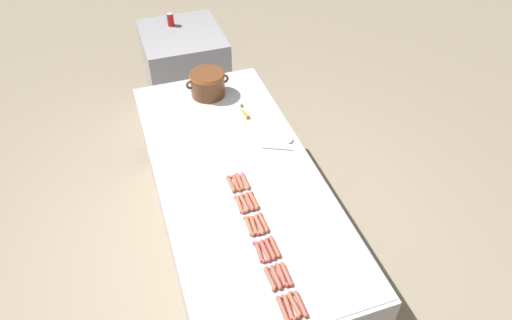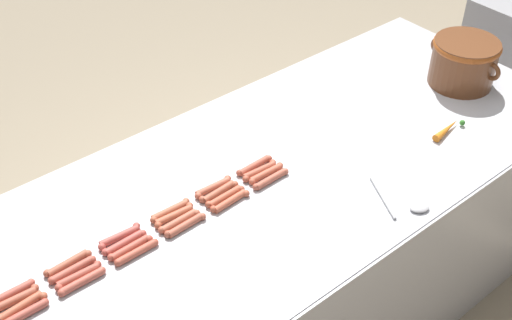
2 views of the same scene
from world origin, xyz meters
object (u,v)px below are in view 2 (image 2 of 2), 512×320
hot_dog_13 (78,276)px  bean_pot (464,60)px  hot_dog_6 (14,300)px  hot_dog_23 (271,179)px  hot_dog_4 (213,187)px  hot_dog_2 (119,236)px  hot_dog_16 (225,197)px  hot_dog_17 (266,173)px  serving_spoon (407,204)px  hot_dog_14 (130,248)px  hot_dog_9 (174,215)px  hot_dog_8 (124,243)px  hot_dog_15 (179,221)px  hot_dog_22 (230,201)px  carrot (448,129)px  hot_dog_19 (82,281)px  hot_dog_3 (170,211)px  hot_dog_11 (259,171)px  hot_dog_12 (21,306)px  hot_dog_0 (10,294)px  hot_dog_20 (137,252)px  hot_dog_7 (72,270)px  hot_dog_21 (185,225)px  hot_dog_1 (68,263)px  hot_dog_5 (254,166)px  hot_dog_18 (23,315)px

hot_dog_13 → bean_pot: bearing=88.3°
hot_dog_6 → hot_dog_23: 0.95m
hot_dog_4 → hot_dog_2: bearing=-90.0°
hot_dog_16 → hot_dog_23: bearing=80.3°
hot_dog_17 → serving_spoon: bearing=32.4°
hot_dog_14 → hot_dog_23: 0.57m
hot_dog_4 → hot_dog_9: bearing=-80.3°
hot_dog_14 → hot_dog_9: bearing=100.1°
hot_dog_8 → hot_dog_6: bearing=-90.7°
hot_dog_23 → hot_dog_15: bearing=-94.9°
hot_dog_2 → hot_dog_4: (-0.00, 0.38, 0.00)m
hot_dog_17 → hot_dog_22: bearing=-80.0°
carrot → hot_dog_9: bearing=-104.3°
hot_dog_19 → hot_dog_8: bearing=107.9°
hot_dog_8 → carrot: carrot is taller
hot_dog_4 → hot_dog_15: same height
hot_dog_15 → carrot: size_ratio=0.90×
hot_dog_8 → hot_dog_14: size_ratio=1.00×
hot_dog_3 → hot_dog_11: (0.03, 0.37, 0.00)m
hot_dog_2 → hot_dog_4: same height
hot_dog_6 → hot_dog_8: size_ratio=1.00×
hot_dog_12 → hot_dog_3: bearing=96.2°
hot_dog_0 → serving_spoon: hot_dog_0 is taller
hot_dog_15 → hot_dog_8: bearing=-98.9°
hot_dog_19 → hot_dog_20: bearing=89.2°
hot_dog_2 → carrot: carrot is taller
hot_dog_6 → hot_dog_0: bearing=-180.0°
hot_dog_7 → serving_spoon: hot_dog_7 is taller
hot_dog_14 → hot_dog_3: bearing=107.9°
hot_dog_8 → hot_dog_21: size_ratio=1.00×
hot_dog_4 → carrot: 0.98m
hot_dog_14 → bean_pot: 1.65m
hot_dog_1 → bean_pot: bearing=86.2°
hot_dog_16 → hot_dog_17: 0.19m
hot_dog_3 → hot_dog_21: bearing=-0.1°
hot_dog_1 → hot_dog_5: same height
hot_dog_1 → hot_dog_12: same height
hot_dog_18 → bean_pot: (0.02, 2.03, 0.10)m
hot_dog_1 → hot_dog_4: same height
hot_dog_7 → hot_dog_22: same height
hot_dog_2 → hot_dog_16: same height
carrot → hot_dog_17: bearing=-109.1°
hot_dog_2 → hot_dog_6: (0.03, -0.38, 0.00)m
hot_dog_1 → hot_dog_15: 0.38m
hot_dog_9 → hot_dog_15: 0.03m
hot_dog_11 → hot_dog_20: 0.57m
hot_dog_11 → hot_dog_13: size_ratio=1.00×
hot_dog_2 → hot_dog_3: size_ratio=1.00×
hot_dog_15 → carrot: (0.25, 1.12, 0.00)m
hot_dog_2 → hot_dog_7: size_ratio=1.00×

